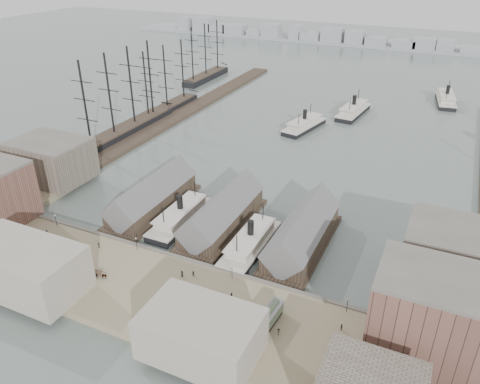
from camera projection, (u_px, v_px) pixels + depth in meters
The scene contains 40 objects.
ground at pixel (196, 255), 133.62m from camera, with size 900.00×900.00×0.00m, color #515E59.
quay at pixel (156, 294), 117.16m from camera, with size 180.00×30.00×2.00m, color #817457.
seawall at pixel (186, 262), 128.92m from camera, with size 180.00×1.20×2.30m, color #59544C.
west_wharf at pixel (177, 116), 238.60m from camera, with size 10.00×220.00×1.60m, color #2D231C.
ferry_shed_west at pixel (152, 197), 154.65m from camera, with size 14.00×42.00×12.60m.
ferry_shed_center at pixel (222, 214), 144.94m from camera, with size 14.00×42.00×12.60m.
ferry_shed_east at pixel (302, 233), 135.23m from camera, with size 14.00×42.00×12.60m.
warehouse_west_back at pixel (52, 161), 169.92m from camera, with size 26.00×20.00×14.00m, color #60564C.
warehouse_east_front at pixel (449, 322), 93.98m from camera, with size 30.00×18.00×19.00m, color brown.
warehouse_east_back at pixel (463, 260), 115.76m from camera, with size 28.00×20.00×15.00m, color #60564C.
street_bldg_center at pixel (201, 334), 97.27m from camera, with size 24.00×16.00×10.00m, color gray.
street_bldg_west at pixel (24, 268), 115.47m from camera, with size 30.00×16.00×12.00m, color gray.
lamp_post_far_w at pixel (55, 218), 142.61m from camera, with size 0.44×0.44×3.92m.
lamp_post_near_w at pixel (136, 241), 131.41m from camera, with size 0.44×0.44×3.92m.
lamp_post_near_e at pixel (232, 269), 120.21m from camera, with size 0.44×0.44×3.92m.
lamp_post_far_e at pixel (348, 303), 109.01m from camera, with size 0.44×0.44×3.92m.
far_shore at pixel (388, 42), 399.76m from camera, with size 500.00×40.00×15.72m.
ferry_docked_west at pixel (181, 216), 148.10m from camera, with size 8.66×28.88×10.31m.
ferry_docked_east at pixel (250, 242), 135.09m from camera, with size 8.56×28.54×10.19m.
ferry_open_near at pixel (304, 124), 223.03m from camera, with size 14.36×29.76×10.21m.
ferry_open_mid at pixel (353, 110), 241.72m from camera, with size 12.30×31.34×10.91m.
ferry_open_far at pixel (446, 99), 259.09m from camera, with size 13.31×31.05×10.73m.
sailing_ship_near at pixel (125, 129), 215.84m from camera, with size 9.49×65.37×39.01m.
sailing_ship_mid at pixel (167, 108), 245.81m from camera, with size 8.38×48.40×34.44m.
sailing_ship_far at pixel (206, 76), 305.11m from camera, with size 8.49×47.19×34.92m.
tram at pixel (269, 318), 105.78m from camera, with size 3.47×10.58×3.70m.
horse_cart_left at pixel (77, 248), 131.84m from camera, with size 4.75×2.76×1.46m.
horse_cart_center at pixel (102, 275), 121.27m from camera, with size 4.89×1.85×1.48m.
horse_cart_right at pixel (181, 315), 108.16m from camera, with size 4.74×2.06×1.65m.
pedestrian_0 at pixel (47, 232), 138.86m from camera, with size 0.64×0.47×1.77m, color black.
pedestrian_1 at pixel (55, 248), 131.74m from camera, with size 0.88×0.69×1.81m, color black.
pedestrian_2 at pixel (99, 245), 133.11m from camera, with size 1.04×0.60×1.62m, color black.
pedestrian_3 at pixel (71, 281), 119.01m from camera, with size 0.98×0.41×1.67m, color black.
pedestrian_4 at pixel (182, 274), 121.58m from camera, with size 0.84×0.55×1.72m, color black.
pedestrian_5 at pixel (167, 296), 113.96m from camera, with size 0.60×0.44×1.65m, color black.
pedestrian_6 at pixel (232, 295), 114.18m from camera, with size 0.76×0.60×1.57m, color black.
pedestrian_7 at pixel (278, 332), 103.46m from camera, with size 1.06×0.61×1.63m, color black.
pedestrian_8 at pixel (342, 327), 104.71m from camera, with size 1.00×0.41×1.70m, color black.
pedestrian_9 at pixel (403, 382), 91.57m from camera, with size 0.87×0.56×1.77m, color black.
pedestrian_10 at pixel (193, 273), 121.71m from camera, with size 0.79×0.62×1.63m, color black.
Camera 1 is at (57.79, -93.78, 78.79)m, focal length 35.00 mm.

